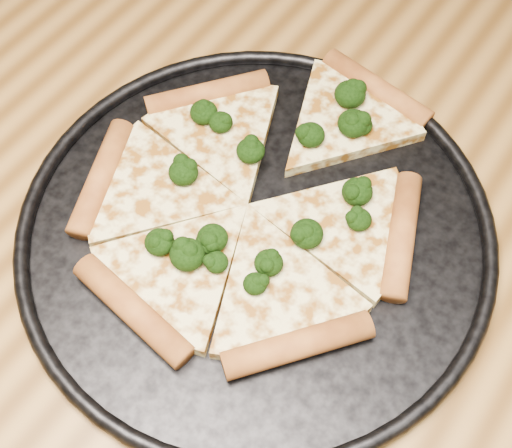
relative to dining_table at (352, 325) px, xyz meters
The scene contains 4 objects.
dining_table is the anchor object (origin of this frame).
pizza_pan 0.14m from the dining_table, behind, with size 0.42×0.42×0.02m.
pizza 0.16m from the dining_table, behind, with size 0.32×0.36×0.02m.
broccoli_florets 0.17m from the dining_table, 167.64° to the left, with size 0.20×0.26×0.02m.
Camera 1 is at (0.07, -0.26, 1.28)m, focal length 48.59 mm.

